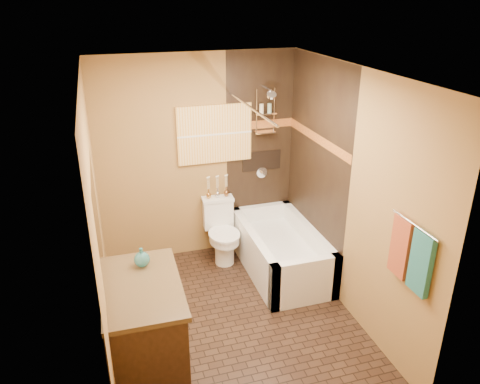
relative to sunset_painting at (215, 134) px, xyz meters
name	(u,v)px	position (x,y,z in m)	size (l,w,h in m)	color
floor	(234,321)	(-0.20, -1.48, -1.55)	(3.00, 3.00, 0.00)	black
wall_left	(98,229)	(-1.40, -1.48, -0.30)	(0.02, 3.00, 2.50)	olive
wall_right	(350,195)	(1.00, -1.48, -0.30)	(0.02, 3.00, 2.50)	olive
wall_back	(198,159)	(-0.20, 0.02, -0.30)	(2.40, 0.02, 2.50)	olive
wall_front	(300,308)	(-0.20, -2.98, -0.30)	(2.40, 0.02, 2.50)	olive
ceiling	(233,72)	(-0.20, -1.48, 0.95)	(3.00, 3.00, 0.00)	silver
alcove_tile_back	(260,153)	(0.57, 0.01, -0.30)	(0.85, 0.01, 2.50)	black
alcove_tile_right	(316,170)	(0.99, -0.73, -0.30)	(0.01, 1.50, 2.50)	black
mosaic_band_back	(260,124)	(0.57, 0.00, 0.07)	(0.85, 0.01, 0.10)	brown
mosaic_band_right	(317,138)	(0.98, -0.73, 0.07)	(0.01, 1.50, 0.10)	brown
alcove_niche	(262,161)	(0.60, 0.01, -0.40)	(0.50, 0.01, 0.25)	black
shower_fixtures	(265,123)	(0.60, -0.10, 0.12)	(0.24, 0.33, 1.16)	silver
curtain_rod	(250,107)	(0.20, -0.73, 0.47)	(0.03, 0.03, 1.55)	silver
towel_bar	(415,225)	(0.95, -2.53, -0.10)	(0.02, 0.02, 0.55)	silver
towel_teal	(421,263)	(0.96, -2.66, -0.37)	(0.05, 0.22, 0.52)	#1C5D57
towel_rust	(401,247)	(0.96, -2.40, -0.37)	(0.05, 0.22, 0.52)	#9A301C
sunset_painting	(215,134)	(0.00, 0.00, 0.00)	(0.90, 0.04, 0.70)	gold
vanity_mirror	(98,226)	(-1.39, -1.93, -0.05)	(0.01, 1.00, 0.90)	white
bathtub	(281,254)	(0.60, -0.73, -1.33)	(0.80, 1.50, 0.55)	white
toilet	(222,231)	(0.00, -0.26, -1.16)	(0.40, 0.58, 0.76)	white
vanity	(145,330)	(-1.12, -1.93, -1.09)	(0.66, 1.06, 0.92)	black
teal_bottle	(142,257)	(-1.07, -1.65, -0.54)	(0.14, 0.14, 0.22)	#226866
bud_vases	(217,186)	(0.00, -0.09, -0.63)	(0.28, 0.06, 0.28)	#C0843C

